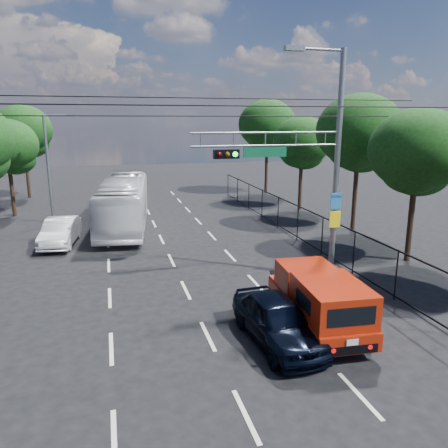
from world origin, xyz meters
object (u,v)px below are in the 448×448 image
object	(u,v)px
signal_mast	(311,157)
white_van	(60,232)
navy_hatchback	(277,320)
white_bus	(124,203)
red_pickup	(319,298)

from	to	relation	value
signal_mast	white_van	distance (m)	14.38
navy_hatchback	white_van	distance (m)	15.26
signal_mast	white_bus	world-z (taller)	signal_mast
navy_hatchback	white_van	xyz separation A→B (m)	(-7.50, 13.29, -0.00)
navy_hatchback	white_van	size ratio (longest dim) A/B	0.97
navy_hatchback	white_bus	xyz separation A→B (m)	(-3.89, 16.59, 0.83)
signal_mast	red_pickup	world-z (taller)	signal_mast
signal_mast	red_pickup	distance (m)	6.26
navy_hatchback	white_van	world-z (taller)	navy_hatchback
white_bus	navy_hatchback	bearing A→B (deg)	-70.22
signal_mast	red_pickup	size ratio (longest dim) A/B	1.78
signal_mast	white_van	size ratio (longest dim) A/B	2.14
signal_mast	white_bus	xyz separation A→B (m)	(-7.17, 11.68, -3.68)
white_bus	white_van	bearing A→B (deg)	-130.96
signal_mast	navy_hatchback	distance (m)	7.43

